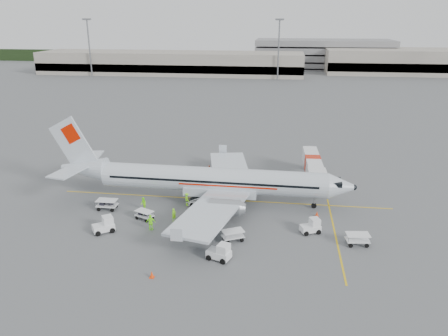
{
  "coord_description": "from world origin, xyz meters",
  "views": [
    {
      "loc": [
        7.5,
        -53.14,
        23.25
      ],
      "look_at": [
        0.0,
        2.0,
        3.8
      ],
      "focal_mm": 35.0,
      "sensor_mm": 36.0,
      "label": 1
    }
  ],
  "objects": [
    {
      "name": "cart_loaded_b",
      "position": [
        -13.99,
        -5.03,
        0.66
      ],
      "size": [
        2.54,
        1.5,
        1.32
      ],
      "primitive_type": null,
      "rotation": [
        0.0,
        0.0,
        0.0
      ],
      "color": "white",
      "rests_on": "ground"
    },
    {
      "name": "parking_garage",
      "position": [
        25.0,
        160.0,
        7.0
      ],
      "size": [
        62.0,
        24.0,
        14.0
      ],
      "primitive_type": null,
      "color": "slate",
      "rests_on": "ground"
    },
    {
      "name": "stripe_cross",
      "position": [
        14.0,
        -8.0,
        0.01
      ],
      "size": [
        0.2,
        20.0,
        0.01
      ],
      "primitive_type": "cube",
      "color": "yellow",
      "rests_on": "ground"
    },
    {
      "name": "crew_d",
      "position": [
        -6.84,
        -9.72,
        0.94
      ],
      "size": [
        1.15,
        0.6,
        1.88
      ],
      "primitive_type": "imported",
      "rotation": [
        0.0,
        0.0,
        3.27
      ],
      "color": "#7CE516",
      "rests_on": "ground"
    },
    {
      "name": "mast_center",
      "position": [
        5.0,
        118.0,
        11.0
      ],
      "size": [
        3.2,
        1.2,
        22.0
      ],
      "primitive_type": null,
      "color": "slate",
      "rests_on": "ground"
    },
    {
      "name": "treeline",
      "position": [
        0.0,
        175.0,
        3.0
      ],
      "size": [
        300.0,
        3.0,
        6.0
      ],
      "primitive_type": null,
      "color": "black",
      "rests_on": "ground"
    },
    {
      "name": "cart_empty_a",
      "position": [
        2.74,
        -10.98,
        0.61
      ],
      "size": [
        2.73,
        2.3,
        1.23
      ],
      "primitive_type": null,
      "rotation": [
        0.0,
        0.0,
        0.47
      ],
      "color": "white",
      "rests_on": "ground"
    },
    {
      "name": "belt_loader",
      "position": [
        -2.49,
        -2.0,
        1.16
      ],
      "size": [
        4.5,
        2.36,
        2.32
      ],
      "primitive_type": null,
      "rotation": [
        0.0,
        0.0,
        0.18
      ],
      "color": "white",
      "rests_on": "ground"
    },
    {
      "name": "tug_fore",
      "position": [
        11.21,
        -7.93,
        0.85
      ],
      "size": [
        2.52,
        1.99,
        1.7
      ],
      "primitive_type": null,
      "rotation": [
        0.0,
        0.0,
        0.38
      ],
      "color": "white",
      "rests_on": "ground"
    },
    {
      "name": "mast_west",
      "position": [
        -70.0,
        118.0,
        11.0
      ],
      "size": [
        3.2,
        1.2,
        22.0
      ],
      "primitive_type": null,
      "color": "slate",
      "rests_on": "ground"
    },
    {
      "name": "cart_loaded_a",
      "position": [
        -8.44,
        -7.13,
        0.56
      ],
      "size": [
        2.49,
        2.06,
        1.12
      ],
      "primitive_type": null,
      "rotation": [
        0.0,
        0.0,
        -0.43
      ],
      "color": "white",
      "rests_on": "ground"
    },
    {
      "name": "crew_a",
      "position": [
        -4.79,
        -7.1,
        0.81
      ],
      "size": [
        0.67,
        0.7,
        1.61
      ],
      "primitive_type": "imported",
      "rotation": [
        0.0,
        0.0,
        0.87
      ],
      "color": "#7CE516",
      "rests_on": "ground"
    },
    {
      "name": "cone_stbd",
      "position": [
        -3.98,
        -19.08,
        0.35
      ],
      "size": [
        0.43,
        0.43,
        0.71
      ],
      "primitive_type": "cone",
      "color": "#FF3E09",
      "rests_on": "ground"
    },
    {
      "name": "crew_c",
      "position": [
        -4.19,
        -2.45,
        0.91
      ],
      "size": [
        1.21,
        1.35,
        1.81
      ],
      "primitive_type": "imported",
      "rotation": [
        0.0,
        0.0,
        2.16
      ],
      "color": "#7CE516",
      "rests_on": "ground"
    },
    {
      "name": "cart_empty_b",
      "position": [
        16.07,
        -10.06,
        0.64
      ],
      "size": [
        2.61,
        1.73,
        1.28
      ],
      "primitive_type": null,
      "rotation": [
        0.0,
        0.0,
        0.12
      ],
      "color": "white",
      "rests_on": "ground"
    },
    {
      "name": "crew_b",
      "position": [
        -9.38,
        -4.54,
        0.83
      ],
      "size": [
        1.0,
        1.02,
        1.66
      ],
      "primitive_type": "imported",
      "rotation": [
        0.0,
        0.0,
        -0.89
      ],
      "color": "#7CE516",
      "rests_on": "ground"
    },
    {
      "name": "aircraft",
      "position": [
        -1.03,
        -0.87,
        5.33
      ],
      "size": [
        39.15,
        30.93,
        10.65
      ],
      "primitive_type": null,
      "rotation": [
        0.0,
        0.0,
        -0.02
      ],
      "color": "silver",
      "rests_on": "ground"
    },
    {
      "name": "stripe_lead",
      "position": [
        0.0,
        0.0,
        0.01
      ],
      "size": [
        44.0,
        0.2,
        0.01
      ],
      "primitive_type": "cube",
      "color": "yellow",
      "rests_on": "ground"
    },
    {
      "name": "cone_port",
      "position": [
        -3.81,
        12.31,
        0.33
      ],
      "size": [
        0.4,
        0.4,
        0.65
      ],
      "primitive_type": "cone",
      "color": "#FF3E09",
      "rests_on": "ground"
    },
    {
      "name": "tug_aft",
      "position": [
        -12.03,
        -10.95,
        0.91
      ],
      "size": [
        2.71,
        2.49,
        1.83
      ],
      "primitive_type": null,
      "rotation": [
        0.0,
        0.0,
        0.63
      ],
      "color": "white",
      "rests_on": "ground"
    },
    {
      "name": "jet_bridge",
      "position": [
        12.21,
        8.61,
        1.93
      ],
      "size": [
        3.34,
        14.79,
        3.86
      ],
      "primitive_type": null,
      "rotation": [
        0.0,
        0.0,
        0.04
      ],
      "color": "white",
      "rests_on": "ground"
    },
    {
      "name": "terminal_west",
      "position": [
        -40.0,
        130.0,
        4.5
      ],
      "size": [
        110.0,
        22.0,
        9.0
      ],
      "primitive_type": null,
      "color": "gray",
      "rests_on": "ground"
    },
    {
      "name": "ground",
      "position": [
        0.0,
        0.0,
        0.0
      ],
      "size": [
        360.0,
        360.0,
        0.0
      ],
      "primitive_type": "plane",
      "color": "#56595B"
    },
    {
      "name": "terminal_east",
      "position": [
        70.0,
        145.0,
        5.0
      ],
      "size": [
        90.0,
        26.0,
        10.0
      ],
      "primitive_type": null,
      "color": "gray",
      "rests_on": "ground"
    },
    {
      "name": "cone_nose",
      "position": [
        12.25,
        -3.44,
        0.33
      ],
      "size": [
        0.41,
        0.41,
        0.66
      ],
      "primitive_type": "cone",
      "color": "#FF3E09",
      "rests_on": "ground"
    },
    {
      "name": "tug_mid",
      "position": [
        1.78,
        -14.99,
        0.9
      ],
      "size": [
        2.65,
        2.04,
        1.81
      ],
      "primitive_type": null,
      "rotation": [
        0.0,
        0.0,
        -0.34
      ],
      "color": "white",
      "rests_on": "ground"
    }
  ]
}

